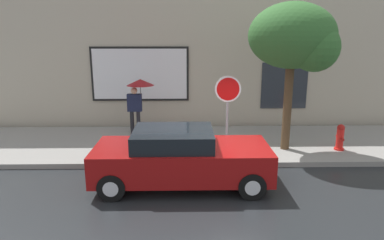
{
  "coord_description": "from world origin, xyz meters",
  "views": [
    {
      "loc": [
        -1.0,
        -8.19,
        3.69
      ],
      "look_at": [
        -0.8,
        1.8,
        1.2
      ],
      "focal_mm": 32.58,
      "sensor_mm": 36.0,
      "label": 1
    }
  ],
  "objects_px": {
    "street_tree": "(297,39)",
    "stop_sign": "(228,100)",
    "pedestrian_with_umbrella": "(138,91)",
    "parked_car": "(181,158)",
    "fire_hydrant": "(340,137)"
  },
  "relations": [
    {
      "from": "stop_sign",
      "to": "pedestrian_with_umbrella",
      "type": "bearing_deg",
      "value": 143.54
    },
    {
      "from": "street_tree",
      "to": "parked_car",
      "type": "bearing_deg",
      "value": -146.47
    },
    {
      "from": "street_tree",
      "to": "stop_sign",
      "type": "relative_size",
      "value": 1.88
    },
    {
      "from": "parked_car",
      "to": "pedestrian_with_umbrella",
      "type": "relative_size",
      "value": 2.14
    },
    {
      "from": "pedestrian_with_umbrella",
      "to": "stop_sign",
      "type": "relative_size",
      "value": 0.85
    },
    {
      "from": "fire_hydrant",
      "to": "street_tree",
      "type": "height_order",
      "value": "street_tree"
    },
    {
      "from": "parked_car",
      "to": "fire_hydrant",
      "type": "xyz_separation_m",
      "value": [
        4.93,
        2.15,
        -0.16
      ]
    },
    {
      "from": "parked_car",
      "to": "street_tree",
      "type": "height_order",
      "value": "street_tree"
    },
    {
      "from": "parked_car",
      "to": "fire_hydrant",
      "type": "distance_m",
      "value": 5.38
    },
    {
      "from": "fire_hydrant",
      "to": "street_tree",
      "type": "relative_size",
      "value": 0.18
    },
    {
      "from": "fire_hydrant",
      "to": "stop_sign",
      "type": "height_order",
      "value": "stop_sign"
    },
    {
      "from": "street_tree",
      "to": "stop_sign",
      "type": "height_order",
      "value": "street_tree"
    },
    {
      "from": "street_tree",
      "to": "stop_sign",
      "type": "xyz_separation_m",
      "value": [
        -2.02,
        -0.39,
        -1.72
      ]
    },
    {
      "from": "parked_car",
      "to": "fire_hydrant",
      "type": "relative_size",
      "value": 5.22
    },
    {
      "from": "street_tree",
      "to": "stop_sign",
      "type": "distance_m",
      "value": 2.68
    }
  ]
}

